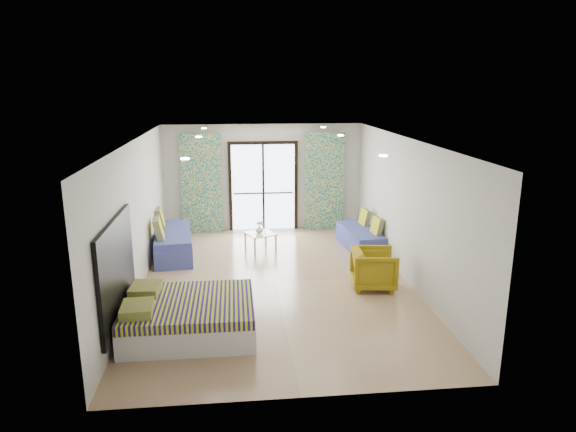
{
  "coord_description": "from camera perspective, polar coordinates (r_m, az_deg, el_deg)",
  "views": [
    {
      "loc": [
        -0.73,
        -9.14,
        3.67
      ],
      "look_at": [
        0.3,
        0.56,
        1.15
      ],
      "focal_mm": 32.0,
      "sensor_mm": 36.0,
      "label": 1
    }
  ],
  "objects": [
    {
      "name": "armchair",
      "position": [
        9.62,
        9.52,
        -5.6
      ],
      "size": [
        0.81,
        0.86,
        0.8
      ],
      "primitive_type": "imported",
      "rotation": [
        0.0,
        0.0,
        1.46
      ],
      "color": "#9B8414",
      "rests_on": "floor"
    },
    {
      "name": "downlight_f",
      "position": [
        12.36,
        3.94,
        9.82
      ],
      "size": [
        0.12,
        0.12,
        0.02
      ],
      "primitive_type": "cylinder",
      "color": "#FFE0B2",
      "rests_on": "ceiling"
    },
    {
      "name": "balcony_rail",
      "position": [
        13.17,
        -2.75,
        2.56
      ],
      "size": [
        1.52,
        0.03,
        0.04
      ],
      "primitive_type": "cube",
      "color": "#595451",
      "rests_on": "balcony_door"
    },
    {
      "name": "balcony_door",
      "position": [
        13.1,
        -2.77,
        3.87
      ],
      "size": [
        1.76,
        0.08,
        2.28
      ],
      "color": "black",
      "rests_on": "floor"
    },
    {
      "name": "curtain_left",
      "position": [
        12.96,
        -9.59,
        3.53
      ],
      "size": [
        1.0,
        0.1,
        2.5
      ],
      "primitive_type": "cube",
      "color": "white",
      "rests_on": "floor"
    },
    {
      "name": "bed",
      "position": [
        8.01,
        -11.02,
        -10.87
      ],
      "size": [
        1.92,
        1.57,
        0.66
      ],
      "color": "silver",
      "rests_on": "floor"
    },
    {
      "name": "daybed_left",
      "position": [
        11.53,
        -12.71,
        -2.84
      ],
      "size": [
        0.98,
        2.06,
        0.98
      ],
      "rotation": [
        0.0,
        0.0,
        0.11
      ],
      "color": "#3F4897",
      "rests_on": "floor"
    },
    {
      "name": "coffee_table",
      "position": [
        11.63,
        -3.09,
        -2.12
      ],
      "size": [
        0.78,
        0.78,
        0.69
      ],
      "rotation": [
        0.0,
        0.0,
        0.39
      ],
      "color": "silver",
      "rests_on": "floor"
    },
    {
      "name": "daybed_right",
      "position": [
        11.83,
        8.13,
        -2.42
      ],
      "size": [
        0.81,
        1.73,
        0.83
      ],
      "rotation": [
        0.0,
        0.0,
        0.1
      ],
      "color": "#3F4897",
      "rests_on": "floor"
    },
    {
      "name": "wall_front",
      "position": [
        5.91,
        1.54,
        -8.62
      ],
      "size": [
        5.0,
        0.01,
        2.7
      ],
      "primitive_type": null,
      "color": "silver",
      "rests_on": "ground"
    },
    {
      "name": "downlight_b",
      "position": [
        7.52,
        10.53,
        6.6
      ],
      "size": [
        0.12,
        0.12,
        0.02
      ],
      "primitive_type": "cylinder",
      "color": "#FFE0B2",
      "rests_on": "ceiling"
    },
    {
      "name": "headboard",
      "position": [
        7.87,
        -18.48,
        -5.75
      ],
      "size": [
        0.06,
        2.1,
        1.5
      ],
      "primitive_type": "cube",
      "color": "black",
      "rests_on": "floor"
    },
    {
      "name": "downlight_e",
      "position": [
        12.2,
        -9.32,
        9.6
      ],
      "size": [
        0.12,
        0.12,
        0.02
      ],
      "primitive_type": "cylinder",
      "color": "#FFE0B2",
      "rests_on": "ceiling"
    },
    {
      "name": "vase",
      "position": [
        11.6,
        -3.22,
        -1.49
      ],
      "size": [
        0.19,
        0.2,
        0.17
      ],
      "primitive_type": "imported",
      "rotation": [
        0.0,
        0.0,
        0.08
      ],
      "color": "white",
      "rests_on": "coffee_table"
    },
    {
      "name": "downlight_c",
      "position": [
        10.21,
        -9.9,
        8.66
      ],
      "size": [
        0.12,
        0.12,
        0.02
      ],
      "primitive_type": "cylinder",
      "color": "#FFE0B2",
      "rests_on": "ceiling"
    },
    {
      "name": "curtain_right",
      "position": [
        13.14,
        4.05,
        3.84
      ],
      "size": [
        1.0,
        0.1,
        2.5
      ],
      "primitive_type": "cube",
      "color": "white",
      "rests_on": "floor"
    },
    {
      "name": "ceiling",
      "position": [
        9.22,
        -1.5,
        8.45
      ],
      "size": [
        5.0,
        7.5,
        0.01
      ],
      "primitive_type": null,
      "color": "silver",
      "rests_on": "ground"
    },
    {
      "name": "downlight_d",
      "position": [
        10.41,
        5.85,
        8.9
      ],
      "size": [
        0.12,
        0.12,
        0.02
      ],
      "primitive_type": "cylinder",
      "color": "#FFE0B2",
      "rests_on": "ceiling"
    },
    {
      "name": "wall_left",
      "position": [
        9.59,
        -16.5,
        -0.11
      ],
      "size": [
        0.01,
        7.5,
        2.7
      ],
      "primitive_type": null,
      "color": "silver",
      "rests_on": "ground"
    },
    {
      "name": "downlight_a",
      "position": [
        7.24,
        -11.38,
        6.27
      ],
      "size": [
        0.12,
        0.12,
        0.02
      ],
      "primitive_type": "cylinder",
      "color": "#FFE0B2",
      "rests_on": "ceiling"
    },
    {
      "name": "wall_back",
      "position": [
        13.12,
        -2.78,
        4.29
      ],
      "size": [
        5.0,
        0.01,
        2.7
      ],
      "primitive_type": null,
      "color": "silver",
      "rests_on": "ground"
    },
    {
      "name": "floor",
      "position": [
        9.87,
        -1.39,
        -7.33
      ],
      "size": [
        5.0,
        7.5,
        0.01
      ],
      "primitive_type": null,
      "color": "#9E7F5E",
      "rests_on": "ground"
    },
    {
      "name": "switch_plate",
      "position": [
        9.03,
        -16.92,
        -3.03
      ],
      "size": [
        0.02,
        0.1,
        0.1
      ],
      "primitive_type": "cube",
      "color": "silver",
      "rests_on": "wall_left"
    },
    {
      "name": "wall_right",
      "position": [
        9.97,
        13.03,
        0.65
      ],
      "size": [
        0.01,
        7.5,
        2.7
      ],
      "primitive_type": null,
      "color": "silver",
      "rests_on": "ground"
    }
  ]
}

